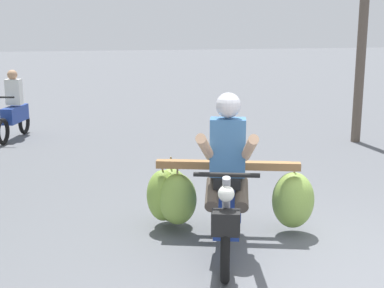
% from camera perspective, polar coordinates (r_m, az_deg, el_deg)
% --- Properties ---
extents(motorbike_main_loaded, '(1.78, 2.01, 1.58)m').
position_cam_1_polar(motorbike_main_loaded, '(5.44, 2.60, -5.36)').
color(motorbike_main_loaded, black).
rests_on(motorbike_main_loaded, ground).
extents(motorbike_distant_ahead_left, '(0.79, 1.52, 1.40)m').
position_cam_1_polar(motorbike_distant_ahead_left, '(11.22, -18.88, 3.44)').
color(motorbike_distant_ahead_left, black).
rests_on(motorbike_distant_ahead_left, ground).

